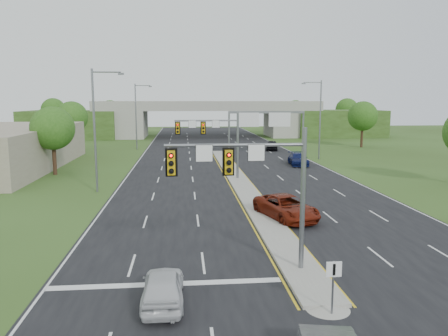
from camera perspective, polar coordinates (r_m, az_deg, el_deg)
The scene contains 24 objects.
ground at distance 22.20m, azimuth 9.98°, elevation -13.09°, with size 240.00×240.00×0.00m, color #2F4518.
road at distance 55.73m, azimuth 0.50°, elevation 0.33°, with size 24.00×160.00×0.02m, color black.
median at distance 43.96m, azimuth 2.09°, elevation -1.86°, with size 2.00×54.00×0.16m, color gray.
median_nose at distance 18.67m, azimuth 13.37°, elevation -17.26°, with size 2.00×2.00×0.16m, color gray.
lane_markings at distance 49.69m, azimuth 0.52°, elevation -0.70°, with size 23.72×160.00×0.01m.
signal_mast_near at distance 20.35m, azimuth 4.23°, elevation -1.13°, with size 6.62×0.60×7.00m.
signal_mast_far at distance 45.02m, azimuth -1.06°, elevation 4.34°, with size 6.62×0.60×7.00m.
keep_right_sign at distance 17.64m, azimuth 14.10°, elevation -13.84°, with size 0.60×0.13×2.20m.
sign_gantry at distance 65.98m, azimuth 5.44°, elevation 6.17°, with size 11.58×0.44×6.67m.
overpass at distance 100.10m, azimuth -2.13°, elevation 6.12°, with size 80.00×14.00×8.10m.
lightpole_l_mid at distance 40.62m, azimuth -16.30°, elevation 5.46°, with size 2.85×0.25×11.00m.
lightpole_l_far at distance 75.26m, azimuth -11.28°, elevation 7.02°, with size 2.85×0.25×11.00m.
lightpole_r_far at distance 62.79m, azimuth 12.28°, elevation 6.67°, with size 2.85×0.25×11.00m.
tree_l_near at distance 51.96m, azimuth -21.48°, elevation 4.83°, with size 4.80×4.80×7.60m.
tree_l_mid at distance 77.11m, azimuth -19.25°, elevation 6.29°, with size 5.20×5.20×8.12m.
tree_r_mid at distance 81.29m, azimuth 17.67°, elevation 6.47°, with size 5.20×5.20×8.12m.
tree_back_a at distance 118.38m, azimuth -21.39°, elevation 7.05°, with size 6.00×6.00×8.85m.
tree_back_b at distance 115.34m, azimuth -14.63°, elevation 7.17°, with size 5.60×5.60×8.32m.
tree_back_c at distance 117.66m, azimuth 9.31°, elevation 7.37°, with size 5.60×5.60×8.32m.
tree_back_d at distance 121.93m, azimuth 15.75°, elevation 7.35°, with size 6.00×6.00×8.85m.
car_white at distance 18.57m, azimuth -7.97°, elevation -15.08°, with size 1.69×4.20×1.43m, color silver.
car_far_a at distance 31.01m, azimuth 8.12°, elevation -5.08°, with size 2.70×5.87×1.63m, color #66190A.
car_far_b at distance 56.72m, azimuth 9.65°, elevation 1.14°, with size 2.13×5.25×1.52m, color #0B1444.
car_far_c at distance 73.52m, azimuth 6.28°, elevation 2.97°, with size 1.88×4.67×1.59m, color black.
Camera 1 is at (-5.62, -19.84, 8.23)m, focal length 35.00 mm.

